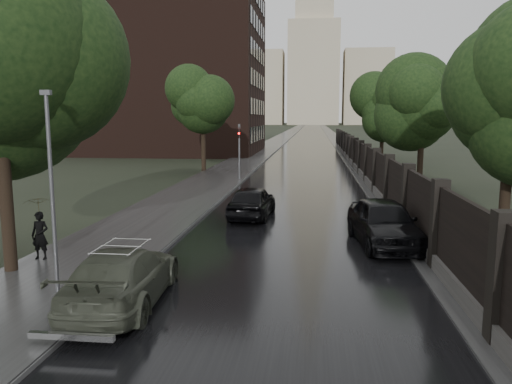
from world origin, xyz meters
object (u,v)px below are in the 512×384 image
traffic_light (239,147)px  car_right_near (384,222)px  tree_right_a (512,103)px  lamp_post (52,192)px  pedestrian_umbrella (38,210)px  tree_left_far (203,108)px  tree_right_b (423,109)px  volga_sedan (122,276)px  hatchback_left (252,201)px  tree_right_c (383,112)px

traffic_light → car_right_near: traffic_light is taller
tree_right_a → lamp_post: tree_right_a is taller
traffic_light → pedestrian_umbrella: bearing=-98.4°
tree_left_far → tree_right_b: tree_left_far is taller
tree_right_b → volga_sedan: size_ratio=1.47×
tree_left_far → traffic_light: 6.84m
hatchback_left → car_right_near: size_ratio=0.89×
volga_sedan → tree_left_far: bearing=-84.8°
tree_right_c → car_right_near: (-4.10, -32.35, -4.12)m
tree_right_a → hatchback_left: tree_right_a is taller
tree_right_a → volga_sedan: bearing=-148.7°
lamp_post → volga_sedan: (1.80, -0.25, -1.98)m
tree_right_b → tree_right_c: 18.00m
traffic_light → pedestrian_umbrella: (-3.06, -20.83, -0.71)m
lamp_post → traffic_light: (1.10, 23.49, -0.27)m
traffic_light → volga_sedan: 23.82m
tree_left_far → hatchback_left: (6.20, -17.97, -4.51)m
tree_right_b → hatchback_left: size_ratio=1.63×
hatchback_left → lamp_post: bearing=74.4°
tree_right_c → hatchback_left: tree_right_c is taller
tree_right_a → traffic_light: size_ratio=1.75×
tree_right_b → lamp_post: 24.33m
car_right_near → tree_left_far: bearing=110.0°
volga_sedan → pedestrian_umbrella: pedestrian_umbrella is taller
tree_left_far → tree_right_a: (15.50, -22.00, -0.29)m
car_right_near → tree_right_a: bearing=-2.2°
lamp_post → volga_sedan: 2.69m
tree_right_a → tree_right_c: bearing=90.0°
tree_right_c → lamp_post: (-12.90, -38.50, -2.28)m
tree_left_far → car_right_near: size_ratio=1.52×
lamp_post → hatchback_left: (3.60, 10.53, -1.94)m
tree_left_far → hatchback_left: 19.54m
tree_left_far → tree_right_b: size_ratio=1.05×
tree_right_b → hatchback_left: 14.27m
lamp_post → car_right_near: bearing=34.9°
volga_sedan → pedestrian_umbrella: 4.86m
tree_right_c → volga_sedan: 40.53m
traffic_light → volga_sedan: (0.70, -23.75, -1.70)m
lamp_post → tree_left_far: bearing=95.2°
volga_sedan → car_right_near: bearing=-141.1°
traffic_light → car_right_near: bearing=-66.1°
tree_right_b → volga_sedan: bearing=-118.1°
lamp_post → pedestrian_umbrella: bearing=126.2°
lamp_post → car_right_near: (8.80, 6.15, -1.84)m
tree_right_a → tree_right_b: size_ratio=1.00×
tree_right_b → hatchback_left: (-9.30, -9.97, -4.22)m
tree_left_far → tree_right_a: bearing=-54.8°
car_right_near → pedestrian_umbrella: 11.34m
tree_right_b → tree_right_c: bearing=90.0°
tree_left_far → car_right_near: 25.48m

